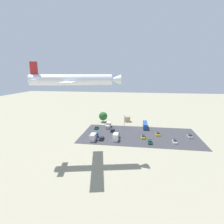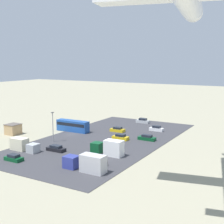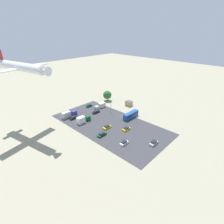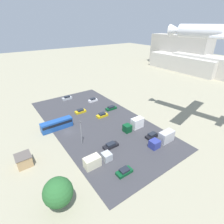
{
  "view_description": "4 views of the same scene",
  "coord_description": "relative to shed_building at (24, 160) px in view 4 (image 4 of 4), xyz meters",
  "views": [
    {
      "loc": [
        1.5,
        101.96,
        32.92
      ],
      "look_at": [
        12.79,
        25.98,
        15.72
      ],
      "focal_mm": 28.0,
      "sensor_mm": 36.0,
      "label": 1
    },
    {
      "loc": [
        70.34,
        54.51,
        21.3
      ],
      "look_at": [
        -1.26,
        12.95,
        7.59
      ],
      "focal_mm": 50.0,
      "sensor_mm": 36.0,
      "label": 2
    },
    {
      "loc": [
        -55.72,
        68.4,
        45.37
      ],
      "look_at": [
        -1.07,
        10.65,
        7.27
      ],
      "focal_mm": 28.0,
      "sensor_mm": 36.0,
      "label": 3
    },
    {
      "loc": [
        48.8,
        -16.36,
        33.03
      ],
      "look_at": [
        5.61,
        14.54,
        5.49
      ],
      "focal_mm": 28.0,
      "sensor_mm": 36.0,
      "label": 4
    }
  ],
  "objects": [
    {
      "name": "tree_near_shed",
      "position": [
        16.45,
        3.31,
        2.59
      ],
      "size": [
        5.8,
        5.8,
        7.03
      ],
      "color": "brown",
      "rests_on": "ground"
    },
    {
      "name": "light_pole_lot_centre",
      "position": [
        0.97,
        15.97,
        2.95
      ],
      "size": [
        0.9,
        0.28,
        7.96
      ],
      "color": "gray",
      "rests_on": "ground"
    },
    {
      "name": "bus",
      "position": [
        -11.59,
        12.87,
        0.34
      ],
      "size": [
        2.57,
        10.62,
        3.34
      ],
      "color": "#1E4C9E",
      "rests_on": "ground"
    },
    {
      "name": "horizon_hangar_block",
      "position": [
        -48.72,
        129.14,
        10.38
      ],
      "size": [
        49.68,
        12.83,
        23.83
      ],
      "color": "#ADA89E",
      "rests_on": "ground"
    },
    {
      "name": "parked_car_3",
      "position": [
        -34.16,
        25.82,
        -0.78
      ],
      "size": [
        1.96,
        4.54,
        1.61
      ],
      "rotation": [
        0.0,
        0.0,
        3.14
      ],
      "color": "#ADB2B7",
      "rests_on": "ground"
    },
    {
      "name": "parked_truck_2",
      "position": [
        3.6,
        34.64,
        0.18
      ],
      "size": [
        2.41,
        7.73,
        3.58
      ],
      "rotation": [
        0.0,
        0.0,
        3.14
      ],
      "color": "#0C4723",
      "rests_on": "ground"
    },
    {
      "name": "parked_car_2",
      "position": [
        7.17,
        22.15,
        -0.87
      ],
      "size": [
        1.87,
        4.72,
        1.41
      ],
      "color": "black",
      "rests_on": "ground"
    },
    {
      "name": "parked_truck_0",
      "position": [
        14.7,
        36.22,
        0.14
      ],
      "size": [
        2.46,
        9.05,
        3.47
      ],
      "rotation": [
        0.0,
        0.0,
        3.14
      ],
      "color": "navy",
      "rests_on": "ground"
    },
    {
      "name": "parked_truck_1",
      "position": [
        10.76,
        15.13,
        -0.12
      ],
      "size": [
        2.42,
        7.65,
        2.91
      ],
      "color": "#ADB2B7",
      "rests_on": "ground"
    },
    {
      "name": "shed_building",
      "position": [
        0.0,
        0.0,
        0.0
      ],
      "size": [
        3.94,
        3.78,
        3.05
      ],
      "color": "tan",
      "rests_on": "ground"
    },
    {
      "name": "horizon_office_block",
      "position": [
        -21.36,
        122.68,
        4.69
      ],
      "size": [
        46.72,
        13.51,
        12.44
      ],
      "color": "beige",
      "rests_on": "ground"
    },
    {
      "name": "ground_plane",
      "position": [
        -8.08,
        14.97,
        -1.53
      ],
      "size": [
        400.0,
        400.0,
        0.0
      ],
      "primitive_type": "plane",
      "color": "gray"
    },
    {
      "name": "parked_car_4",
      "position": [
        -13.08,
        36.64,
        -0.82
      ],
      "size": [
        1.82,
        4.75,
        1.52
      ],
      "color": "#0C4723",
      "rests_on": "ground"
    },
    {
      "name": "parked_car_0",
      "position": [
        -17.99,
        24.84,
        -0.84
      ],
      "size": [
        1.99,
        4.38,
        1.46
      ],
      "rotation": [
        0.0,
        0.0,
        3.14
      ],
      "color": "gold",
      "rests_on": "ground"
    },
    {
      "name": "horizon_terminal_block",
      "position": [
        -36.35,
        120.76,
        3.95
      ],
      "size": [
        52.6,
        18.06,
        10.97
      ],
      "color": "beige",
      "rests_on": "ground"
    },
    {
      "name": "parked_car_5",
      "position": [
        17.31,
        19.04,
        -0.86
      ],
      "size": [
        1.95,
        4.12,
        1.42
      ],
      "rotation": [
        0.0,
        0.0,
        3.14
      ],
      "color": "#0C4723",
      "rests_on": "ground"
    },
    {
      "name": "parking_lot_surface",
      "position": [
        -8.08,
        26.5,
        -1.49
      ],
      "size": [
        62.08,
        31.5,
        0.08
      ],
      "color": "#38383D",
      "rests_on": "ground"
    },
    {
      "name": "parked_car_1",
      "position": [
        -10.01,
        30.2,
        -0.81
      ],
      "size": [
        1.95,
        4.46,
        1.55
      ],
      "rotation": [
        0.0,
        0.0,
        3.14
      ],
      "color": "gold",
      "rests_on": "ground"
    },
    {
      "name": "parked_car_6",
      "position": [
        10.77,
        35.75,
        -0.84
      ],
      "size": [
        1.97,
        4.48,
        1.46
      ],
      "color": "black",
      "rests_on": "ground"
    },
    {
      "name": "parked_car_7",
      "position": [
        -24.86,
        34.6,
        -0.78
      ],
      "size": [
        1.7,
        4.24,
        1.61
      ],
      "rotation": [
        0.0,
        0.0,
        3.14
      ],
      "color": "silver",
      "rests_on": "ground"
    }
  ]
}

